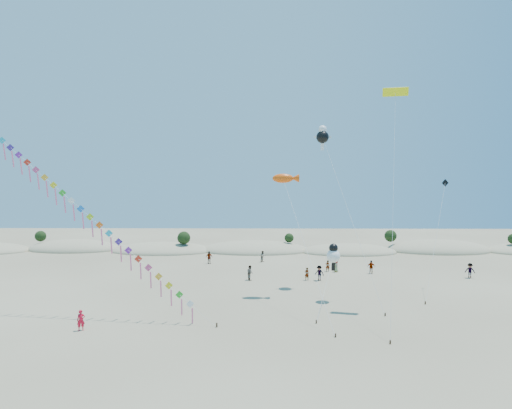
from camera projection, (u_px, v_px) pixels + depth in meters
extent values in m
plane|color=#796F54|center=(243.00, 359.00, 29.16)|extent=(160.00, 160.00, 0.00)
ellipsoid|color=gray|center=(74.00, 250.00, 75.54)|extent=(16.00, 8.80, 3.60)
ellipsoid|color=#263A15|center=(74.00, 244.00, 75.49)|extent=(12.80, 5.76, 0.64)
ellipsoid|color=gray|center=(162.00, 251.00, 73.92)|extent=(17.60, 9.68, 3.00)
ellipsoid|color=#263A15|center=(162.00, 246.00, 73.87)|extent=(14.08, 6.34, 0.70)
ellipsoid|color=gray|center=(255.00, 251.00, 74.39)|extent=(19.00, 10.45, 3.40)
ellipsoid|color=#263A15|center=(255.00, 245.00, 74.34)|extent=(15.20, 6.84, 0.76)
ellipsoid|color=gray|center=(348.00, 252.00, 72.76)|extent=(16.40, 9.02, 2.80)
ellipsoid|color=#263A15|center=(348.00, 248.00, 72.72)|extent=(13.12, 5.90, 0.66)
ellipsoid|color=gray|center=(438.00, 251.00, 74.33)|extent=(18.00, 9.90, 3.80)
ellipsoid|color=#263A15|center=(438.00, 245.00, 74.28)|extent=(14.40, 6.48, 0.72)
sphere|color=black|center=(41.00, 236.00, 75.69)|extent=(1.90, 1.90, 1.90)
sphere|color=black|center=(184.00, 238.00, 72.52)|extent=(2.20, 2.20, 2.20)
sphere|color=black|center=(289.00, 238.00, 74.28)|extent=(1.60, 1.60, 1.60)
sphere|color=black|center=(391.00, 236.00, 75.41)|extent=(2.10, 2.10, 2.10)
cube|color=#3F2D1E|center=(217.00, 325.00, 35.52)|extent=(0.12, 0.12, 0.35)
cylinder|color=silver|center=(87.00, 215.00, 38.67)|extent=(24.14, 6.98, 18.22)
cube|color=white|center=(190.00, 304.00, 36.14)|extent=(1.31, 0.51, 1.37)
cube|color=pink|center=(192.00, 316.00, 36.25)|extent=(0.19, 0.45, 1.55)
cube|color=green|center=(179.00, 295.00, 36.39)|extent=(1.31, 0.51, 1.37)
cube|color=pink|center=(182.00, 307.00, 36.49)|extent=(0.19, 0.45, 1.55)
cube|color=yellow|center=(169.00, 285.00, 36.63)|extent=(1.31, 0.51, 1.37)
cube|color=pink|center=(171.00, 298.00, 36.74)|extent=(0.19, 0.45, 1.55)
cube|color=#FAAD27|center=(159.00, 276.00, 36.88)|extent=(1.31, 0.51, 1.37)
cube|color=pink|center=(161.00, 289.00, 36.99)|extent=(0.19, 0.45, 1.55)
cube|color=#DF467F|center=(148.00, 268.00, 37.12)|extent=(1.31, 0.51, 1.37)
cube|color=pink|center=(151.00, 280.00, 37.23)|extent=(0.19, 0.45, 1.55)
cube|color=red|center=(138.00, 259.00, 37.37)|extent=(1.31, 0.51, 1.37)
cube|color=pink|center=(141.00, 271.00, 37.48)|extent=(0.19, 0.45, 1.55)
cube|color=purple|center=(128.00, 250.00, 37.62)|extent=(1.31, 0.51, 1.37)
cube|color=pink|center=(131.00, 263.00, 37.73)|extent=(0.19, 0.45, 1.55)
cube|color=#45238E|center=(119.00, 242.00, 37.86)|extent=(1.31, 0.51, 1.37)
cube|color=pink|center=(121.00, 254.00, 37.97)|extent=(0.19, 0.45, 1.55)
cube|color=#1BB4CF|center=(109.00, 233.00, 38.11)|extent=(1.31, 0.51, 1.37)
cube|color=pink|center=(111.00, 245.00, 38.22)|extent=(0.19, 0.45, 1.55)
cube|color=#FF6115|center=(99.00, 225.00, 38.36)|extent=(1.31, 0.51, 1.37)
cube|color=pink|center=(102.00, 237.00, 38.47)|extent=(0.19, 0.45, 1.55)
cube|color=#ADDD1A|center=(90.00, 217.00, 38.60)|extent=(1.31, 0.51, 1.37)
cube|color=pink|center=(92.00, 229.00, 38.71)|extent=(0.19, 0.45, 1.55)
cube|color=blue|center=(81.00, 209.00, 38.85)|extent=(1.31, 0.51, 1.37)
cube|color=pink|center=(83.00, 221.00, 38.96)|extent=(0.19, 0.45, 1.55)
cube|color=white|center=(71.00, 201.00, 39.10)|extent=(1.31, 0.51, 1.37)
cube|color=pink|center=(74.00, 213.00, 39.20)|extent=(0.19, 0.45, 1.55)
cube|color=green|center=(62.00, 193.00, 39.34)|extent=(1.31, 0.51, 1.37)
cube|color=pink|center=(65.00, 205.00, 39.45)|extent=(0.19, 0.45, 1.55)
cube|color=yellow|center=(53.00, 185.00, 39.59)|extent=(1.31, 0.51, 1.37)
cube|color=pink|center=(56.00, 197.00, 39.70)|extent=(0.19, 0.45, 1.55)
cube|color=#FAAD27|center=(45.00, 177.00, 39.84)|extent=(1.31, 0.51, 1.37)
cube|color=pink|center=(47.00, 189.00, 39.94)|extent=(0.19, 0.45, 1.55)
cube|color=#DF467F|center=(36.00, 170.00, 40.08)|extent=(1.31, 0.51, 1.37)
cube|color=pink|center=(38.00, 182.00, 40.19)|extent=(0.19, 0.45, 1.55)
cube|color=red|center=(27.00, 162.00, 40.33)|extent=(1.31, 0.51, 1.37)
cube|color=pink|center=(30.00, 174.00, 40.44)|extent=(0.19, 0.45, 1.55)
cube|color=purple|center=(19.00, 155.00, 40.58)|extent=(1.31, 0.51, 1.37)
cube|color=pink|center=(21.00, 166.00, 40.68)|extent=(0.19, 0.45, 1.55)
cube|color=#45238E|center=(10.00, 148.00, 40.82)|extent=(1.31, 0.51, 1.37)
cube|color=pink|center=(13.00, 159.00, 40.93)|extent=(0.19, 0.45, 1.55)
cube|color=#1BB4CF|center=(2.00, 140.00, 41.07)|extent=(1.31, 0.51, 1.37)
cube|color=pink|center=(4.00, 152.00, 41.18)|extent=(0.19, 0.45, 1.55)
cube|color=#3F2D1E|center=(336.00, 335.00, 33.21)|extent=(0.10, 0.10, 0.30)
cylinder|color=silver|center=(305.00, 245.00, 39.43)|extent=(3.52, 13.11, 12.45)
ellipsoid|color=#E74E0C|center=(283.00, 178.00, 45.65)|extent=(2.26, 0.99, 0.99)
cone|color=#E74E0C|center=(295.00, 178.00, 45.63)|extent=(0.90, 0.90, 0.90)
cube|color=#3F2D1E|center=(316.00, 322.00, 36.45)|extent=(0.10, 0.10, 0.30)
cylinder|color=silver|center=(326.00, 287.00, 39.86)|extent=(2.61, 7.12, 4.57)
sphere|color=white|center=(333.00, 256.00, 43.27)|extent=(1.36, 1.36, 1.36)
sphere|color=black|center=(333.00, 248.00, 43.22)|extent=(0.91, 0.91, 0.91)
cube|color=black|center=(333.00, 267.00, 43.32)|extent=(0.35, 0.18, 0.80)
cube|color=#3F2D1E|center=(385.00, 314.00, 38.42)|extent=(0.10, 0.10, 0.30)
cylinder|color=silver|center=(350.00, 215.00, 44.16)|extent=(4.06, 12.41, 17.29)
sphere|color=black|center=(323.00, 137.00, 49.88)|extent=(1.47, 1.47, 1.47)
sphere|color=white|center=(323.00, 129.00, 49.84)|extent=(0.95, 0.95, 0.95)
cube|color=white|center=(322.00, 147.00, 49.95)|extent=(0.35, 0.18, 0.80)
cube|color=white|center=(317.00, 137.00, 49.89)|extent=(0.60, 0.15, 0.25)
cube|color=white|center=(329.00, 137.00, 49.87)|extent=(0.60, 0.15, 0.25)
cube|color=#3F2D1E|center=(390.00, 342.00, 31.83)|extent=(0.10, 0.10, 0.30)
cylinder|color=silver|center=(393.00, 202.00, 36.62)|extent=(3.39, 10.81, 20.79)
cube|color=#FFFC0D|center=(395.00, 92.00, 41.40)|extent=(2.45, 1.00, 0.86)
cube|color=black|center=(395.00, 92.00, 41.42)|extent=(2.36, 0.60, 0.19)
cube|color=#3F2D1E|center=(425.00, 303.00, 42.09)|extent=(0.10, 0.10, 0.30)
cylinder|color=silver|center=(436.00, 239.00, 45.82)|extent=(5.19, 8.23, 11.94)
cube|color=black|center=(445.00, 183.00, 49.55)|extent=(0.88, 0.26, 0.90)
imported|color=red|center=(81.00, 320.00, 34.69)|extent=(0.73, 0.63, 1.68)
imported|color=slate|center=(250.00, 273.00, 52.39)|extent=(0.97, 1.07, 1.80)
imported|color=slate|center=(307.00, 274.00, 52.31)|extent=(0.65, 0.52, 1.55)
imported|color=slate|center=(319.00, 273.00, 52.14)|extent=(1.37, 1.15, 1.83)
imported|color=slate|center=(328.00, 266.00, 57.30)|extent=(0.57, 0.38, 1.51)
imported|color=slate|center=(336.00, 266.00, 57.04)|extent=(0.54, 0.80, 1.61)
imported|color=slate|center=(209.00, 257.00, 62.73)|extent=(1.15, 0.83, 1.82)
imported|color=slate|center=(371.00, 267.00, 56.04)|extent=(1.07, 0.58, 1.74)
imported|color=slate|center=(470.00, 271.00, 53.54)|extent=(1.35, 1.06, 1.84)
imported|color=slate|center=(263.00, 256.00, 64.08)|extent=(0.96, 1.02, 1.66)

